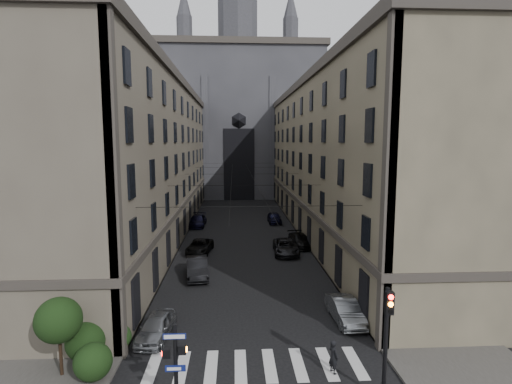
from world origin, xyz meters
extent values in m
cube|color=#383533|center=(-10.50, 36.00, 0.07)|extent=(7.00, 80.00, 0.15)
cube|color=#383533|center=(10.50, 36.00, 0.07)|extent=(7.00, 80.00, 0.15)
cube|color=beige|center=(0.00, 5.00, 0.01)|extent=(11.00, 3.20, 0.01)
cube|color=#534B40|center=(-13.50, 36.00, 9.00)|extent=(13.00, 60.00, 18.00)
cube|color=#38332D|center=(-13.50, 36.00, 18.40)|extent=(13.60, 60.60, 0.90)
cube|color=#38332D|center=(-13.50, 36.00, 4.20)|extent=(13.40, 60.30, 0.50)
cube|color=brown|center=(13.50, 36.00, 9.00)|extent=(13.00, 60.00, 18.00)
cube|color=#38332D|center=(13.50, 36.00, 18.40)|extent=(13.60, 60.60, 0.90)
cube|color=#38332D|center=(13.50, 36.00, 4.20)|extent=(13.40, 60.30, 0.50)
cube|color=#2D2D33|center=(0.00, 75.00, 15.00)|extent=(34.00, 22.00, 30.00)
cube|color=#38332D|center=(0.00, 75.00, 30.50)|extent=(35.00, 23.00, 1.20)
cylinder|color=#2D2D33|center=(0.00, 75.00, 37.00)|extent=(8.40, 8.40, 14.00)
cone|color=#2D2D33|center=(-11.00, 72.00, 36.50)|extent=(3.20, 3.20, 13.00)
cone|color=#2D2D33|center=(11.00, 72.00, 36.50)|extent=(3.20, 3.20, 13.00)
cube|color=black|center=(0.00, 63.95, 7.00)|extent=(6.00, 0.30, 14.00)
cylinder|color=black|center=(-3.50, 1.50, 2.00)|extent=(0.18, 0.18, 4.00)
cube|color=orange|center=(-3.22, 1.50, 2.90)|extent=(0.34, 0.24, 0.38)
cube|color=#FF0C07|center=(-3.88, 1.60, 2.70)|extent=(0.34, 0.24, 0.38)
cube|color=navy|center=(-3.50, 1.37, 3.55)|extent=(0.95, 0.05, 0.24)
cube|color=navy|center=(-3.50, 1.37, 2.15)|extent=(0.85, 0.05, 0.27)
cylinder|color=black|center=(5.60, 2.00, 2.60)|extent=(0.20, 0.20, 5.20)
cube|color=black|center=(5.60, 1.78, 4.60)|extent=(0.34, 0.30, 1.00)
cylinder|color=#FF0C07|center=(5.60, 1.62, 4.92)|extent=(0.22, 0.05, 0.22)
cylinder|color=orange|center=(5.60, 1.62, 4.60)|extent=(0.22, 0.05, 0.22)
cylinder|color=black|center=(5.60, 1.62, 4.28)|extent=(0.22, 0.05, 0.22)
sphere|color=black|center=(-7.80, 4.00, 1.05)|extent=(1.80, 1.80, 1.80)
sphere|color=black|center=(-8.80, 5.80, 1.15)|extent=(2.00, 2.00, 2.00)
sphere|color=black|center=(-7.40, 6.80, 0.85)|extent=(1.40, 1.40, 1.40)
cylinder|color=black|center=(-9.50, 4.50, 1.35)|extent=(0.16, 0.16, 2.40)
sphere|color=black|center=(-9.50, 4.50, 2.95)|extent=(2.20, 2.20, 2.20)
cylinder|color=black|center=(0.00, 10.00, 7.50)|extent=(14.00, 0.03, 0.03)
cylinder|color=black|center=(0.00, 22.00, 7.50)|extent=(14.00, 0.03, 0.03)
cylinder|color=black|center=(0.00, 35.00, 7.50)|extent=(14.00, 0.03, 0.03)
cylinder|color=black|center=(0.00, 48.00, 7.50)|extent=(14.00, 0.03, 0.03)
cylinder|color=black|center=(0.00, 60.00, 7.50)|extent=(14.00, 0.03, 0.03)
cylinder|color=black|center=(-1.30, 36.00, 7.10)|extent=(0.03, 60.00, 0.03)
cylinder|color=black|center=(1.30, 36.00, 7.10)|extent=(0.03, 60.00, 0.03)
imported|color=slate|center=(-5.63, 8.20, 0.70)|extent=(2.16, 4.30, 1.40)
imported|color=black|center=(-4.20, 18.82, 0.83)|extent=(2.35, 5.20, 1.65)
imported|color=black|center=(-4.62, 26.32, 0.68)|extent=(2.85, 5.13, 1.36)
imported|color=black|center=(-6.04, 39.51, 0.77)|extent=(2.34, 5.36, 1.53)
imported|color=slate|center=(6.04, 9.82, 0.72)|extent=(1.74, 4.45, 1.44)
imported|color=black|center=(4.25, 25.49, 0.74)|extent=(2.65, 5.40, 1.48)
imported|color=black|center=(6.20, 28.21, 0.70)|extent=(2.57, 5.05, 1.40)
imported|color=black|center=(4.67, 41.18, 0.75)|extent=(1.86, 4.45, 1.51)
imported|color=black|center=(3.86, 4.16, 0.86)|extent=(0.62, 0.73, 1.71)
camera|label=1|loc=(-1.02, -14.24, 11.47)|focal=28.00mm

